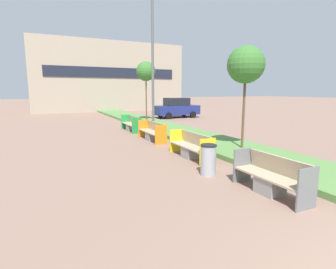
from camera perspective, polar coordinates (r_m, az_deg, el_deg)
planter_grass_strip at (r=14.81m, az=4.17°, el=0.04°), size 2.80×120.00×0.18m
building_backdrop at (r=37.02m, az=-13.19°, el=11.95°), size 18.65×8.00×8.48m
bench_grey_frame at (r=7.04m, az=21.55°, el=-9.04°), size 0.65×2.05×0.94m
bench_yellow_frame at (r=9.99m, az=5.09°, el=-2.95°), size 0.65×2.34×0.94m
bench_orange_frame at (r=13.44m, az=-3.39°, el=0.31°), size 0.65×2.39×0.94m
bench_green_frame at (r=16.69m, az=-7.90°, el=2.03°), size 0.65×2.30×0.94m
litter_bin at (r=8.00m, az=8.77°, el=-5.46°), size 0.48×0.48×0.95m
street_lamp_post at (r=14.94m, az=-3.38°, el=18.13°), size 0.24×0.44×8.75m
sapling_tree_near at (r=11.18m, az=16.58°, el=14.29°), size 1.49×1.49×4.29m
sapling_tree_far at (r=20.91m, az=-4.84°, el=13.49°), size 1.50×1.50×4.75m
parked_car_distant at (r=24.80m, az=1.88°, el=5.81°), size 4.23×2.00×1.86m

